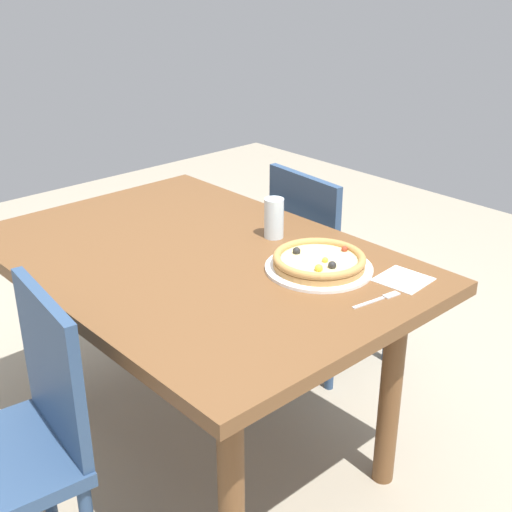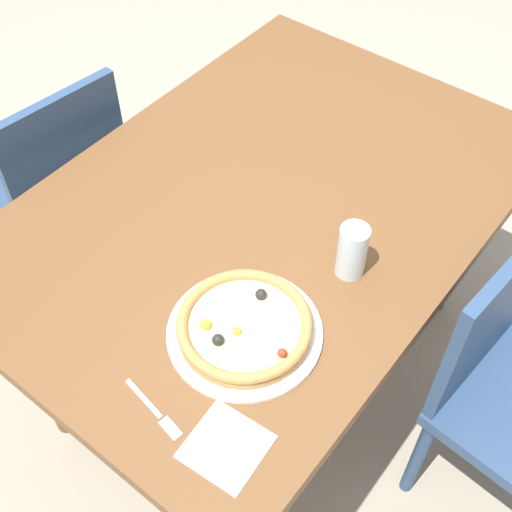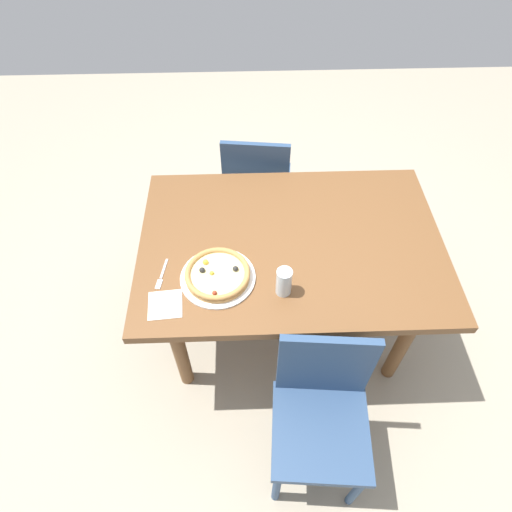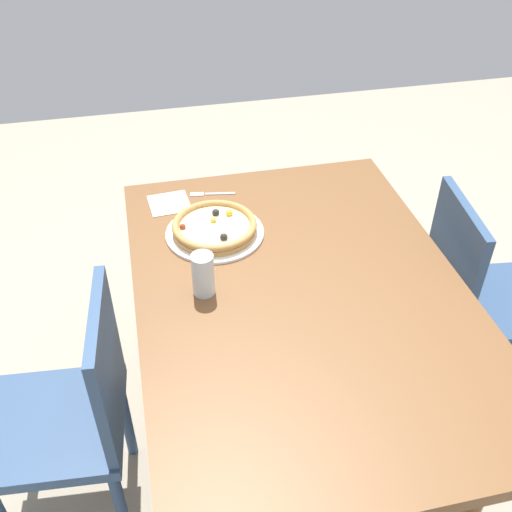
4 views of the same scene
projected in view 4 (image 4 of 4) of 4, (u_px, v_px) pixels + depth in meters
ground_plane at (293, 439)px, 2.23m from camera, size 6.00×6.00×0.00m
dining_table at (301, 314)px, 1.82m from camera, size 1.42×0.98×0.74m
chair_near at (475, 295)px, 2.15m from camera, size 0.44×0.44×0.86m
chair_far at (76, 412)px, 1.75m from camera, size 0.43×0.43×0.86m
plate at (215, 233)px, 1.98m from camera, size 0.33×0.33×0.01m
pizza at (215, 227)px, 1.97m from camera, size 0.28×0.28×0.04m
fork at (209, 194)px, 2.18m from camera, size 0.04×0.17×0.00m
drinking_glass at (203, 274)px, 1.72m from camera, size 0.07×0.07×0.14m
napkin at (169, 203)px, 2.13m from camera, size 0.15×0.15×0.00m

